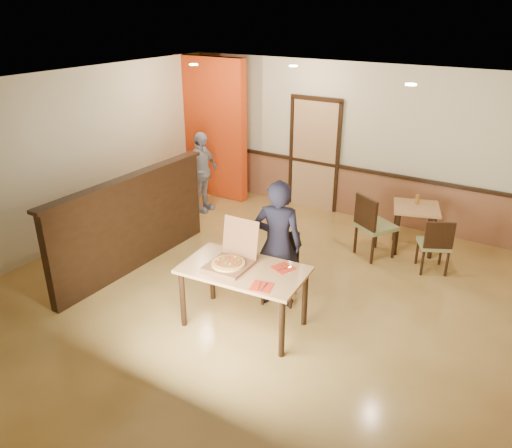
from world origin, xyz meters
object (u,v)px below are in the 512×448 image
(diner, at_px, (278,244))
(condiment, at_px, (417,199))
(diner_chair, at_px, (281,264))
(side_table, at_px, (415,217))
(main_table, at_px, (244,277))
(side_chair_left, at_px, (373,224))
(side_chair_right, at_px, (435,243))
(pizza_box, at_px, (231,260))
(passerby, at_px, (201,172))

(diner, distance_m, condiment, 2.88)
(diner_chair, xyz_separation_m, condiment, (1.08, 2.54, 0.31))
(diner, xyz_separation_m, condiment, (1.05, 2.68, -0.05))
(side_table, bearing_deg, diner_chair, -114.78)
(diner_chair, distance_m, condiment, 2.77)
(main_table, height_order, side_chair_left, side_chair_left)
(side_chair_right, xyz_separation_m, side_table, (-0.48, 0.61, 0.10))
(side_chair_left, relative_size, pizza_box, 1.73)
(diner, height_order, condiment, diner)
(side_chair_left, bearing_deg, side_chair_right, -148.56)
(diner, relative_size, condiment, 11.88)
(diner, bearing_deg, main_table, 64.35)
(side_chair_left, bearing_deg, diner, 103.89)
(pizza_box, relative_size, condiment, 4.09)
(passerby, bearing_deg, condiment, -80.69)
(diner_chair, relative_size, passerby, 0.60)
(pizza_box, bearing_deg, diner, 66.49)
(passerby, bearing_deg, side_chair_right, -91.08)
(side_chair_right, bearing_deg, diner_chair, 21.18)
(side_table, bearing_deg, pizza_box, -112.60)
(main_table, bearing_deg, diner, 77.25)
(main_table, xyz_separation_m, side_chair_left, (0.68, 2.62, -0.13))
(diner_chair, height_order, condiment, diner_chair)
(main_table, height_order, condiment, condiment)
(diner_chair, distance_m, side_chair_right, 2.41)
(diner, relative_size, passerby, 1.13)
(side_chair_right, bearing_deg, main_table, 30.40)
(side_chair_right, bearing_deg, condiment, -82.15)
(main_table, distance_m, passerby, 3.91)
(main_table, distance_m, pizza_box, 0.25)
(main_table, xyz_separation_m, condiment, (1.14, 3.35, 0.13))
(diner_chair, bearing_deg, side_chair_right, 30.56)
(condiment, bearing_deg, passerby, -171.32)
(pizza_box, xyz_separation_m, condiment, (1.32, 3.37, -0.04))
(diner_chair, height_order, passerby, passerby)
(diner_chair, bearing_deg, side_table, 47.21)
(side_table, bearing_deg, diner, -112.99)
(side_chair_left, distance_m, side_table, 0.79)
(diner, bearing_deg, side_chair_right, -146.88)
(main_table, xyz_separation_m, passerby, (-2.78, 2.76, 0.08))
(condiment, bearing_deg, diner_chair, -113.05)
(diner, relative_size, pizza_box, 2.91)
(main_table, xyz_separation_m, diner_chair, (0.06, 0.82, -0.18))
(diner, height_order, passerby, diner)
(side_chair_left, xyz_separation_m, pizza_box, (-0.86, -2.63, 0.30))
(pizza_box, bearing_deg, side_chair_left, 69.49)
(side_chair_right, xyz_separation_m, pizza_box, (-1.83, -2.64, 0.39))
(side_table, height_order, condiment, condiment)
(passerby, relative_size, pizza_box, 2.58)
(condiment, bearing_deg, diner, -111.39)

